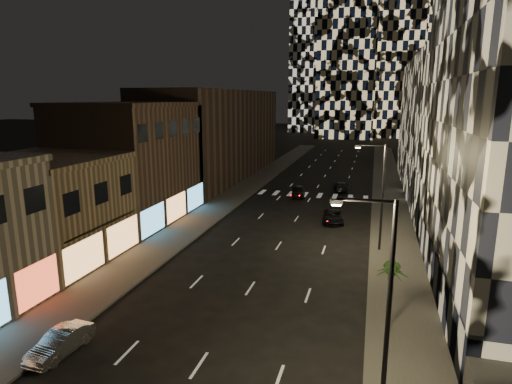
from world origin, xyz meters
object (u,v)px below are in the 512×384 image
Objects in this scene: streetlight_far at (380,190)px; car_dark_oncoming at (341,186)px; streetlight_near at (383,293)px; car_silver_parked at (60,343)px; palm_tree at (391,274)px; car_dark_midlane at (298,191)px; car_dark_rightlane at (334,217)px.

car_dark_oncoming is (-4.85, 23.54, -4.69)m from streetlight_far.
streetlight_far is 24.49m from car_dark_oncoming.
streetlight_near is 2.40× the size of car_silver_parked.
car_dark_midlane is at bearing 108.66° from palm_tree.
car_dark_oncoming is 15.82m from car_dark_rightlane.
car_dark_oncoming is 1.03× the size of car_dark_rightlane.
streetlight_near is 2.30× the size of palm_tree.
car_silver_parked is 38.83m from car_dark_midlane.
streetlight_far is at bearing -66.49° from car_dark_rightlane.
car_dark_midlane is at bearing 112.00° from car_dark_rightlane.
palm_tree reaches higher than car_dark_rightlane.
streetlight_near is 20.00m from streetlight_far.
car_dark_oncoming is (5.17, 5.08, -0.08)m from car_dark_midlane.
palm_tree is at bearing 84.63° from streetlight_near.
streetlight_near is at bearing -82.67° from car_dark_midlane.
car_silver_parked is at bearing -105.47° from car_dark_midlane.
streetlight_far is at bearing 90.00° from streetlight_near.
streetlight_far reaches higher than car_silver_parked.
palm_tree is (5.50, -36.68, 2.71)m from car_dark_oncoming.
car_silver_parked is at bearing 71.33° from car_dark_oncoming.
car_dark_oncoming reaches higher than car_dark_rightlane.
streetlight_near is at bearing 3.81° from car_silver_parked.
car_dark_midlane is 1.11× the size of palm_tree.
car_silver_parked is 17.80m from palm_tree.
car_dark_midlane is at bearing 39.63° from car_dark_oncoming.
streetlight_far is 25.75m from car_silver_parked.
streetlight_near is at bearing -86.95° from car_dark_rightlane.
car_dark_rightlane is at bearing 86.96° from car_dark_oncoming.
car_dark_oncoming is (-4.85, 43.54, -4.69)m from streetlight_near.
car_dark_rightlane is (-4.35, 7.73, -4.74)m from streetlight_far.
car_dark_midlane is (-10.03, 38.46, -4.62)m from streetlight_near.
car_silver_parked is at bearing -117.89° from car_dark_rightlane.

